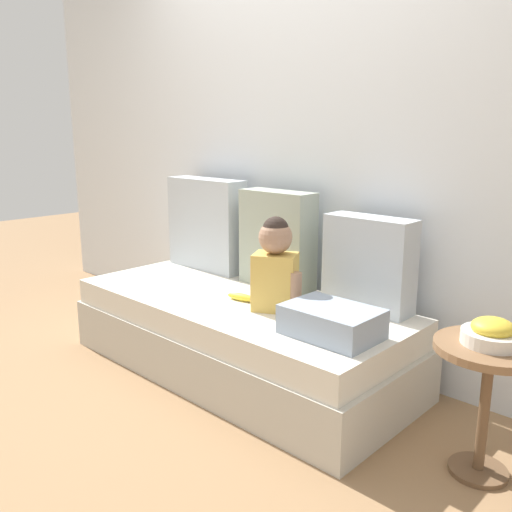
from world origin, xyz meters
TOP-DOWN VIEW (x-y plane):
  - ground_plane at (0.00, 0.00)m, footprint 12.00×12.00m
  - back_wall at (0.00, 0.55)m, footprint 5.13×0.10m
  - couch at (0.00, 0.00)m, footprint 1.93×0.83m
  - throw_pillow_left at (-0.60, 0.32)m, footprint 0.58×0.16m
  - throw_pillow_center at (0.00, 0.32)m, footprint 0.45×0.16m
  - throw_pillow_right at (0.60, 0.32)m, footprint 0.45×0.16m
  - toddler at (0.27, -0.01)m, footprint 0.32×0.23m
  - banana at (0.05, -0.02)m, footprint 0.18×0.08m
  - folded_blanket at (0.69, -0.10)m, footprint 0.40×0.28m
  - side_table at (1.33, -0.01)m, footprint 0.40×0.40m
  - fruit_bowl at (1.33, -0.01)m, footprint 0.22×0.22m

SIDE VIEW (x-z plane):
  - ground_plane at x=0.00m, z-range 0.00..0.00m
  - couch at x=0.00m, z-range 0.00..0.41m
  - side_table at x=1.33m, z-range 0.14..0.67m
  - banana at x=0.05m, z-range 0.41..0.45m
  - folded_blanket at x=0.69m, z-range 0.41..0.54m
  - fruit_bowl at x=1.33m, z-range 0.52..0.62m
  - toddler at x=0.27m, z-range 0.41..0.88m
  - throw_pillow_right at x=0.60m, z-range 0.41..0.88m
  - throw_pillow_center at x=0.00m, z-range 0.41..0.96m
  - throw_pillow_left at x=-0.60m, z-range 0.41..0.99m
  - back_wall at x=0.00m, z-range 0.00..2.39m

